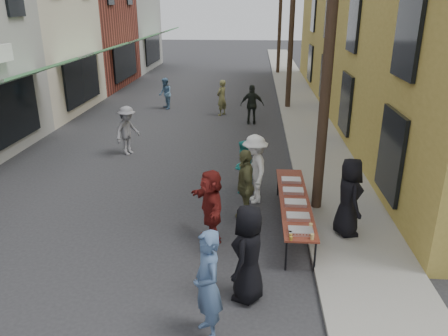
# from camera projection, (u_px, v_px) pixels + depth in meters

# --- Properties ---
(ground) EXTENTS (120.00, 120.00, 0.00)m
(ground) POSITION_uv_depth(u_px,v_px,m) (126.00, 266.00, 9.13)
(ground) COLOR #28282B
(ground) RESTS_ON ground
(sidewalk) EXTENTS (2.20, 60.00, 0.10)m
(sidewalk) POSITION_uv_depth(u_px,v_px,m) (301.00, 108.00, 22.76)
(sidewalk) COLOR gray
(sidewalk) RESTS_ON ground
(storefront_row) EXTENTS (8.00, 37.00, 9.00)m
(storefront_row) POSITION_uv_depth(u_px,v_px,m) (10.00, 25.00, 22.30)
(storefront_row) COLOR maroon
(storefront_row) RESTS_ON ground
(building_ochre) EXTENTS (10.00, 28.00, 10.00)m
(building_ochre) POSITION_uv_depth(u_px,v_px,m) (446.00, 7.00, 19.66)
(building_ochre) COLOR olive
(building_ochre) RESTS_ON ground
(utility_pole_near) EXTENTS (0.26, 0.26, 9.00)m
(utility_pole_near) POSITION_uv_depth(u_px,v_px,m) (330.00, 33.00, 10.04)
(utility_pole_near) COLOR #2D2116
(utility_pole_near) RESTS_ON ground
(utility_pole_mid) EXTENTS (0.26, 0.26, 9.00)m
(utility_pole_mid) POSITION_uv_depth(u_px,v_px,m) (292.00, 17.00, 21.23)
(utility_pole_mid) COLOR #2D2116
(utility_pole_mid) RESTS_ON ground
(utility_pole_far) EXTENTS (0.26, 0.26, 9.00)m
(utility_pole_far) POSITION_uv_depth(u_px,v_px,m) (280.00, 13.00, 32.43)
(utility_pole_far) COLOR #2D2116
(utility_pole_far) RESTS_ON ground
(serving_table) EXTENTS (0.70, 4.00, 0.75)m
(serving_table) POSITION_uv_depth(u_px,v_px,m) (294.00, 201.00, 10.48)
(serving_table) COLOR #5F2116
(serving_table) RESTS_ON ground
(catering_tray_sausage) EXTENTS (0.50, 0.33, 0.08)m
(catering_tray_sausage) POSITION_uv_depth(u_px,v_px,m) (301.00, 231.00, 8.91)
(catering_tray_sausage) COLOR maroon
(catering_tray_sausage) RESTS_ON serving_table
(catering_tray_foil_b) EXTENTS (0.50, 0.33, 0.08)m
(catering_tray_foil_b) POSITION_uv_depth(u_px,v_px,m) (298.00, 217.00, 9.52)
(catering_tray_foil_b) COLOR #B2B2B7
(catering_tray_foil_b) RESTS_ON serving_table
(catering_tray_buns) EXTENTS (0.50, 0.33, 0.08)m
(catering_tray_buns) POSITION_uv_depth(u_px,v_px,m) (295.00, 203.00, 10.17)
(catering_tray_buns) COLOR tan
(catering_tray_buns) RESTS_ON serving_table
(catering_tray_foil_d) EXTENTS (0.50, 0.33, 0.08)m
(catering_tray_foil_d) POSITION_uv_depth(u_px,v_px,m) (293.00, 191.00, 10.82)
(catering_tray_foil_d) COLOR #B2B2B7
(catering_tray_foil_d) RESTS_ON serving_table
(catering_tray_buns_end) EXTENTS (0.50, 0.33, 0.08)m
(catering_tray_buns_end) POSITION_uv_depth(u_px,v_px,m) (291.00, 180.00, 11.47)
(catering_tray_buns_end) COLOR tan
(catering_tray_buns_end) RESTS_ON serving_table
(condiment_jar_a) EXTENTS (0.07, 0.07, 0.08)m
(condiment_jar_a) POSITION_uv_depth(u_px,v_px,m) (291.00, 238.00, 8.64)
(condiment_jar_a) COLOR #A57F26
(condiment_jar_a) RESTS_ON serving_table
(condiment_jar_b) EXTENTS (0.07, 0.07, 0.08)m
(condiment_jar_b) POSITION_uv_depth(u_px,v_px,m) (291.00, 236.00, 8.74)
(condiment_jar_b) COLOR #A57F26
(condiment_jar_b) RESTS_ON serving_table
(condiment_jar_c) EXTENTS (0.07, 0.07, 0.08)m
(condiment_jar_c) POSITION_uv_depth(u_px,v_px,m) (290.00, 233.00, 8.83)
(condiment_jar_c) COLOR #A57F26
(condiment_jar_c) RESTS_ON serving_table
(cup_stack) EXTENTS (0.08, 0.08, 0.12)m
(cup_stack) POSITION_uv_depth(u_px,v_px,m) (312.00, 237.00, 8.66)
(cup_stack) COLOR tan
(cup_stack) RESTS_ON serving_table
(guest_front_a) EXTENTS (0.87, 1.06, 1.87)m
(guest_front_a) POSITION_uv_depth(u_px,v_px,m) (248.00, 254.00, 7.84)
(guest_front_a) COLOR black
(guest_front_a) RESTS_ON ground
(guest_front_b) EXTENTS (0.71, 0.83, 1.91)m
(guest_front_b) POSITION_uv_depth(u_px,v_px,m) (207.00, 285.00, 6.92)
(guest_front_b) COLOR #47638B
(guest_front_b) RESTS_ON ground
(guest_front_c) EXTENTS (0.86, 0.93, 1.55)m
(guest_front_c) POSITION_uv_depth(u_px,v_px,m) (243.00, 167.00, 12.48)
(guest_front_c) COLOR teal
(guest_front_c) RESTS_ON ground
(guest_front_d) EXTENTS (0.96, 1.35, 1.90)m
(guest_front_d) POSITION_uv_depth(u_px,v_px,m) (255.00, 169.00, 11.79)
(guest_front_d) COLOR white
(guest_front_d) RESTS_ON ground
(guest_front_e) EXTENTS (0.59, 1.15, 1.88)m
(guest_front_e) POSITION_uv_depth(u_px,v_px,m) (245.00, 186.00, 10.75)
(guest_front_e) COLOR brown
(guest_front_e) RESTS_ON ground
(guest_queue_back) EXTENTS (1.12, 1.67, 1.73)m
(guest_queue_back) POSITION_uv_depth(u_px,v_px,m) (211.00, 206.00, 9.85)
(guest_queue_back) COLOR maroon
(guest_queue_back) RESTS_ON ground
(server) EXTENTS (0.74, 0.99, 1.85)m
(server) POSITION_uv_depth(u_px,v_px,m) (349.00, 197.00, 9.92)
(server) COLOR black
(server) RESTS_ON sidewalk
(passerby_left) EXTENTS (1.08, 1.31, 1.76)m
(passerby_left) POSITION_uv_depth(u_px,v_px,m) (127.00, 131.00, 15.61)
(passerby_left) COLOR slate
(passerby_left) RESTS_ON ground
(passerby_mid) EXTENTS (1.05, 0.46, 1.77)m
(passerby_mid) POSITION_uv_depth(u_px,v_px,m) (252.00, 105.00, 19.57)
(passerby_mid) COLOR black
(passerby_mid) RESTS_ON ground
(passerby_right) EXTENTS (0.68, 0.75, 1.72)m
(passerby_right) POSITION_uv_depth(u_px,v_px,m) (222.00, 98.00, 21.14)
(passerby_right) COLOR olive
(passerby_right) RESTS_ON ground
(passerby_far) EXTENTS (0.86, 0.95, 1.59)m
(passerby_far) POSITION_uv_depth(u_px,v_px,m) (165.00, 94.00, 22.42)
(passerby_far) COLOR #5780A8
(passerby_far) RESTS_ON ground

